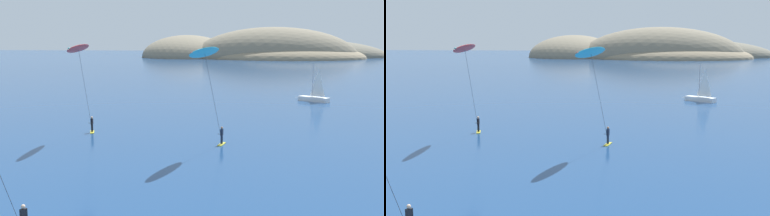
% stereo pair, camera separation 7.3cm
% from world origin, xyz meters
% --- Properties ---
extents(headland_island, '(113.68, 55.56, 27.30)m').
position_xyz_m(headland_island, '(6.98, 207.56, 0.00)').
color(headland_island, '#84755B').
rests_on(headland_island, ground).
extents(sailboat_near, '(5.24, 4.48, 5.70)m').
position_xyz_m(sailboat_near, '(8.71, 62.67, 0.64)').
color(sailboat_near, white).
rests_on(sailboat_near, ground).
extents(kitesurfer_red, '(1.34, 7.34, 9.40)m').
position_xyz_m(kitesurfer_red, '(-17.65, 32.15, 8.29)').
color(kitesurfer_red, yellow).
rests_on(kitesurfer_red, ground).
extents(kitesurfer_cyan, '(3.17, 7.75, 9.28)m').
position_xyz_m(kitesurfer_cyan, '(-5.05, 27.57, 8.17)').
color(kitesurfer_cyan, yellow).
rests_on(kitesurfer_cyan, ground).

